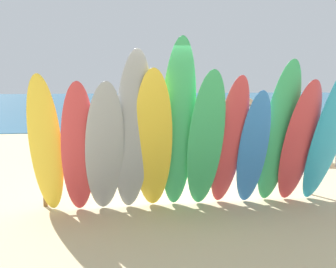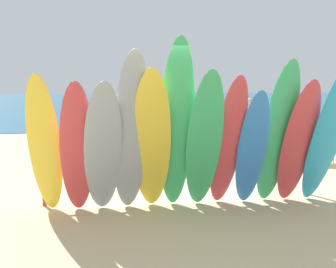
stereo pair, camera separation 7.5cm
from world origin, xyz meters
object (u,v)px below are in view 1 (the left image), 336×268
object	(u,v)px
beach_chair_red	(324,146)
surfboard_green_6	(206,142)
surfboard_teal_11	(330,132)
surfboard_green_9	(278,134)
beachgoer_photographing	(111,115)
surfboard_grey_2	(104,150)
surfboard_yellow_0	(46,147)
surfboard_red_1	(78,150)
beachgoer_midbeach	(143,117)
surfboard_red_7	(229,143)
surfboard_blue_8	(253,149)
surfboard_red_10	(299,143)
surfboard_yellow_4	(153,142)
beachgoer_by_water	(248,123)
surfboard_green_5	(178,128)
surfboard_rack	(184,172)
surfboard_grey_3	(133,135)
beachgoer_near_rack	(133,118)

from	to	relation	value
beach_chair_red	surfboard_green_6	bearing A→B (deg)	-119.11
surfboard_green_6	surfboard_teal_11	world-z (taller)	surfboard_teal_11
surfboard_green_9	beachgoer_photographing	xyz separation A→B (m)	(-2.47, 7.11, -0.27)
surfboard_grey_2	surfboard_teal_11	world-z (taller)	surfboard_teal_11
surfboard_yellow_0	surfboard_teal_11	size ratio (longest dim) A/B	0.85
surfboard_red_1	beachgoer_midbeach	distance (m)	6.56
surfboard_red_7	surfboard_green_9	xyz separation A→B (m)	(0.81, 0.02, 0.12)
surfboard_grey_2	beach_chair_red	size ratio (longest dim) A/B	2.67
surfboard_yellow_0	surfboard_blue_8	world-z (taller)	surfboard_yellow_0
surfboard_red_7	surfboard_red_10	distance (m)	1.15
surfboard_yellow_4	beachgoer_by_water	distance (m)	5.13
beachgoer_photographing	beachgoer_midbeach	xyz separation A→B (m)	(0.93, -0.82, -0.02)
surfboard_yellow_0	surfboard_green_5	distance (m)	1.96
surfboard_red_1	surfboard_yellow_0	bearing A→B (deg)	165.72
surfboard_red_7	surfboard_yellow_4	bearing A→B (deg)	176.90
beachgoer_by_water	surfboard_red_10	bearing A→B (deg)	-34.56
surfboard_blue_8	surfboard_red_7	bearing A→B (deg)	-178.99
beachgoer_photographing	beachgoer_midbeach	world-z (taller)	beachgoer_photographing
beachgoer_by_water	beach_chair_red	xyz separation A→B (m)	(1.56, -1.02, -0.46)
surfboard_blue_8	beachgoer_midbeach	xyz separation A→B (m)	(-1.11, 6.32, -0.06)
surfboard_green_9	beachgoer_by_water	distance (m)	4.22
surfboard_red_10	beachgoer_by_water	xyz separation A→B (m)	(0.66, 4.13, -0.14)
surfboard_red_7	surfboard_rack	bearing A→B (deg)	129.38
surfboard_yellow_4	surfboard_teal_11	bearing A→B (deg)	3.19
surfboard_yellow_0	surfboard_red_7	size ratio (longest dim) A/B	1.00
surfboard_green_6	surfboard_red_10	world-z (taller)	surfboard_green_6
surfboard_grey_3	surfboard_green_5	distance (m)	0.69
surfboard_red_10	beachgoer_by_water	size ratio (longest dim) A/B	1.41
surfboard_red_1	surfboard_red_7	bearing A→B (deg)	-2.02
surfboard_teal_11	surfboard_green_9	bearing A→B (deg)	161.17
surfboard_green_9	beachgoer_by_water	bearing A→B (deg)	72.09
surfboard_rack	surfboard_yellow_4	size ratio (longest dim) A/B	1.96
surfboard_rack	beachgoer_near_rack	world-z (taller)	beachgoer_near_rack
surfboard_yellow_0	beachgoer_photographing	distance (m)	7.18
surfboard_green_6	surfboard_green_9	size ratio (longest dim) A/B	0.96
surfboard_blue_8	surfboard_green_5	bearing A→B (deg)	-175.65
surfboard_blue_8	beach_chair_red	world-z (taller)	surfboard_blue_8
beachgoer_near_rack	beachgoer_photographing	bearing A→B (deg)	5.66
beachgoer_photographing	surfboard_blue_8	bearing A→B (deg)	-49.21
surfboard_yellow_0	beachgoer_near_rack	bearing A→B (deg)	76.69
surfboard_green_5	surfboard_teal_11	bearing A→B (deg)	0.41
surfboard_grey_3	surfboard_blue_8	world-z (taller)	surfboard_grey_3
surfboard_grey_3	beachgoer_by_water	xyz separation A→B (m)	(3.31, 4.19, -0.34)
surfboard_green_6	surfboard_green_9	distance (m)	1.22
surfboard_yellow_4	surfboard_yellow_0	bearing A→B (deg)	-177.62
surfboard_yellow_4	beachgoer_near_rack	bearing A→B (deg)	94.49
surfboard_green_5	surfboard_green_6	world-z (taller)	surfboard_green_5
surfboard_green_6	beachgoer_photographing	bearing A→B (deg)	100.68
beachgoer_near_rack	surfboard_yellow_4	bearing A→B (deg)	168.72
beach_chair_red	surfboard_green_5	bearing A→B (deg)	-122.29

